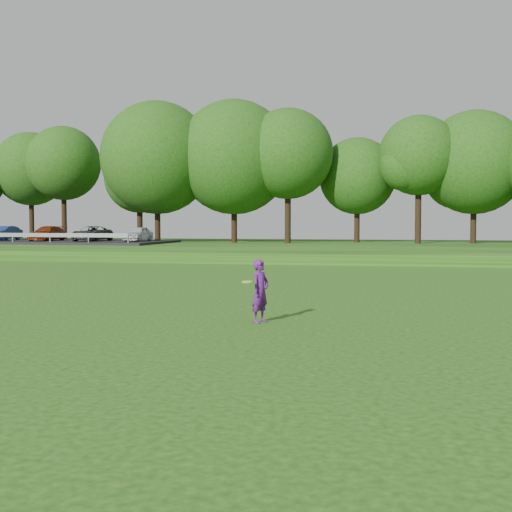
# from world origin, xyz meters

# --- Properties ---
(ground) EXTENTS (140.00, 140.00, 0.00)m
(ground) POSITION_xyz_m (0.00, 0.00, 0.00)
(ground) COLOR #16410C
(ground) RESTS_ON ground
(berm) EXTENTS (130.00, 30.00, 0.60)m
(berm) POSITION_xyz_m (0.00, 34.00, 0.30)
(berm) COLOR #16410C
(berm) RESTS_ON ground
(walking_path) EXTENTS (130.00, 1.60, 0.04)m
(walking_path) POSITION_xyz_m (0.00, 20.00, 0.02)
(walking_path) COLOR gray
(walking_path) RESTS_ON ground
(treeline) EXTENTS (104.00, 7.00, 15.00)m
(treeline) POSITION_xyz_m (0.00, 38.00, 8.10)
(treeline) COLOR #18410F
(treeline) RESTS_ON berm
(parking_lot) EXTENTS (24.00, 9.00, 1.38)m
(parking_lot) POSITION_xyz_m (-23.59, 32.82, 1.06)
(parking_lot) COLOR black
(parking_lot) RESTS_ON berm
(woman) EXTENTS (0.60, 0.81, 1.43)m
(woman) POSITION_xyz_m (3.24, -0.52, 0.72)
(woman) COLOR #591973
(woman) RESTS_ON ground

